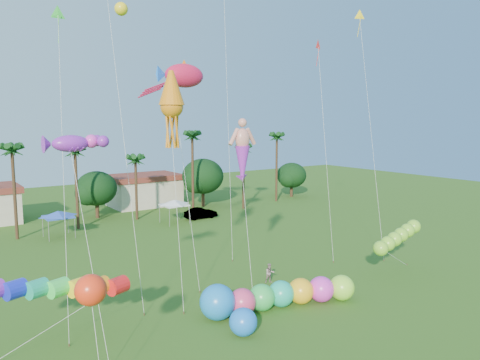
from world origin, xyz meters
TOP-DOWN VIEW (x-y plane):
  - ground at (0.00, 0.00)m, footprint 160.00×160.00m
  - tree_line at (3.57, 44.00)m, footprint 69.46×8.91m
  - buildings_row at (-3.09, 50.00)m, footprint 35.00×7.00m
  - tent_row at (-6.00, 36.33)m, footprint 31.00×4.00m
  - car_b at (12.24, 36.57)m, footprint 4.44×1.61m
  - spectator_b at (4.26, 11.83)m, footprint 0.93×0.82m
  - caterpillar_inflatable at (1.13, 7.45)m, footprint 11.70×4.82m
  - blue_ball at (-2.97, 5.44)m, footprint 1.75×1.75m
  - rainbow_tube at (-11.08, 10.22)m, footprint 9.29×2.57m
  - green_worm at (11.79, 6.81)m, footprint 9.08×2.94m
  - orange_ball_kite at (-12.55, 4.30)m, footprint 1.67×1.67m
  - merman_kite at (2.12, 12.69)m, footprint 2.54×4.28m
  - fish_kite at (0.14, 18.28)m, footprint 5.54×6.84m
  - squid_kite at (-3.35, 13.78)m, footprint 2.47×4.67m
  - lobster_kite at (-11.51, 10.33)m, footprint 3.81×5.19m
  - delta_kite_red at (13.72, 16.44)m, footprint 1.94×4.34m
  - delta_kite_yellow at (17.27, 14.49)m, footprint 1.17×4.76m
  - delta_kite_green at (-10.94, 13.91)m, footprint 1.85×4.01m

SIDE VIEW (x-z plane):
  - ground at x=0.00m, z-range 0.00..0.00m
  - car_b at x=12.24m, z-range 0.00..1.46m
  - spectator_b at x=4.26m, z-range 0.00..1.61m
  - blue_ball at x=-2.97m, z-range 0.00..1.75m
  - caterpillar_inflatable at x=1.13m, z-range -0.19..2.21m
  - buildings_row at x=-3.09m, z-range 0.00..4.00m
  - tent_row at x=-6.00m, z-range 2.45..3.05m
  - green_worm at x=11.79m, z-range 1.04..4.61m
  - rainbow_tube at x=-11.08m, z-range 1.26..4.88m
  - tree_line at x=3.57m, z-range -1.22..9.78m
  - orange_ball_kite at x=-12.55m, z-range 2.30..8.42m
  - merman_kite at x=2.12m, z-range 4.13..17.06m
  - lobster_kite at x=-11.51m, z-range 5.61..18.22m
  - squid_kite at x=-3.35m, z-range 5.76..22.60m
  - fish_kite at x=0.14m, z-range 7.88..25.85m
  - delta_kite_green at x=-10.94m, z-range 9.08..29.34m
  - delta_kite_red at x=13.72m, z-range 9.45..30.33m
  - delta_kite_yellow at x=17.27m, z-range 10.77..34.50m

